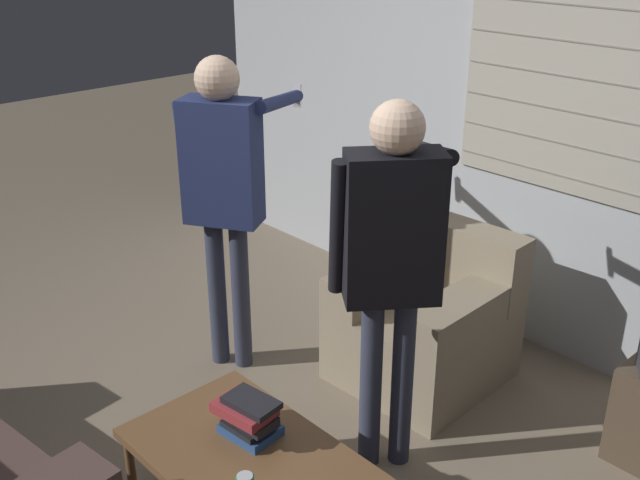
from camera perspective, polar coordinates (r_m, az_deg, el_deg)
name	(u,v)px	position (r m, az deg, el deg)	size (l,w,h in m)	color
ground_plane	(245,478)	(3.62, -5.74, -17.61)	(16.00, 16.00, 0.00)	#7F705B
wall_back	(525,126)	(4.37, 15.33, 8.36)	(5.20, 0.08, 2.55)	#ADB2B7
armchair_beige	(428,320)	(4.15, 8.22, -6.09)	(0.80, 0.85, 0.83)	gray
coffee_table	(258,468)	(3.06, -4.78, -16.94)	(1.12, 0.63, 0.43)	brown
person_left_standing	(224,178)	(3.93, -7.36, 4.74)	(0.50, 0.86, 1.74)	#33384C
person_right_standing	(392,247)	(3.13, 5.49, -0.54)	(0.58, 0.80, 1.73)	#33384C
book_stack	(249,417)	(3.11, -5.46, -13.28)	(0.27, 0.22, 0.18)	#284C89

